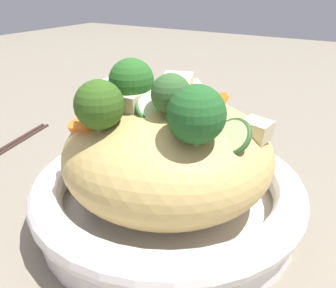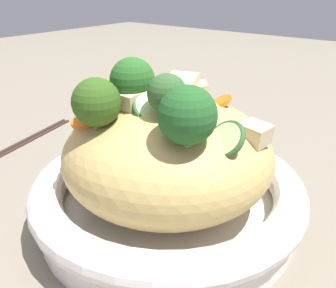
% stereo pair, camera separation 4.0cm
% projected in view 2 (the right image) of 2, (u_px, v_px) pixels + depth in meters
% --- Properties ---
extents(ground_plane, '(3.00, 3.00, 0.00)m').
position_uv_depth(ground_plane, '(168.00, 217.00, 0.44)').
color(ground_plane, '#746B5B').
extents(serving_bowl, '(0.31, 0.31, 0.06)m').
position_uv_depth(serving_bowl, '(168.00, 195.00, 0.43)').
color(serving_bowl, white).
rests_on(serving_bowl, ground_plane).
extents(noodle_heap, '(0.23, 0.23, 0.12)m').
position_uv_depth(noodle_heap, '(168.00, 154.00, 0.41)').
color(noodle_heap, tan).
rests_on(noodle_heap, serving_bowl).
extents(broccoli_florets, '(0.20, 0.16, 0.09)m').
position_uv_depth(broccoli_florets, '(143.00, 99.00, 0.36)').
color(broccoli_florets, '#99B875').
rests_on(broccoli_florets, serving_bowl).
extents(carrot_coins, '(0.15, 0.15, 0.04)m').
position_uv_depth(carrot_coins, '(151.00, 109.00, 0.39)').
color(carrot_coins, orange).
rests_on(carrot_coins, serving_bowl).
extents(zucchini_slices, '(0.13, 0.06, 0.05)m').
position_uv_depth(zucchini_slices, '(186.00, 121.00, 0.35)').
color(zucchini_slices, beige).
rests_on(zucchini_slices, serving_bowl).
extents(chicken_chunks, '(0.15, 0.14, 0.05)m').
position_uv_depth(chicken_chunks, '(184.00, 99.00, 0.41)').
color(chicken_chunks, beige).
rests_on(chicken_chunks, serving_bowl).
extents(chopsticks_pair, '(0.07, 0.21, 0.01)m').
position_uv_depth(chopsticks_pair, '(27.00, 139.00, 0.64)').
color(chopsticks_pair, black).
rests_on(chopsticks_pair, ground_plane).
extents(drinking_glass, '(0.06, 0.06, 0.09)m').
position_uv_depth(drinking_glass, '(138.00, 104.00, 0.69)').
color(drinking_glass, silver).
rests_on(drinking_glass, ground_plane).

